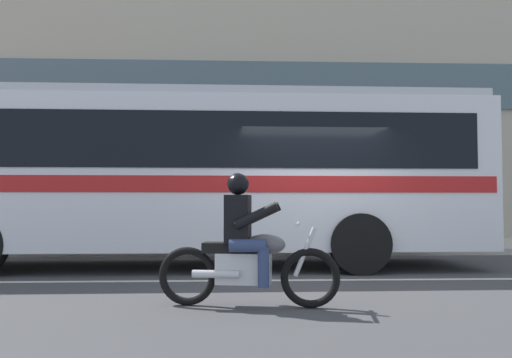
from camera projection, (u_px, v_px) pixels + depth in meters
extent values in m
plane|color=#3D3D3F|center=(316.00, 275.00, 8.92)|extent=(60.00, 60.00, 0.00)
cube|color=#B7B2A8|center=(286.00, 246.00, 14.02)|extent=(28.00, 3.80, 0.15)
cube|color=silver|center=(322.00, 280.00, 8.32)|extent=(26.60, 0.14, 0.01)
cube|color=#B2A893|center=(278.00, 23.00, 16.62)|extent=(28.00, 0.80, 13.74)
cube|color=#4C606B|center=(279.00, 85.00, 16.09)|extent=(25.76, 0.10, 1.40)
cube|color=silver|center=(188.00, 176.00, 10.10)|extent=(10.98, 2.68, 2.70)
cube|color=black|center=(189.00, 147.00, 10.12)|extent=(10.10, 2.71, 0.96)
cube|color=red|center=(188.00, 186.00, 10.09)|extent=(10.76, 2.71, 0.28)
cube|color=#BABCC3|center=(189.00, 102.00, 10.16)|extent=(10.76, 2.55, 0.16)
cylinder|color=black|center=(360.00, 244.00, 9.00)|extent=(1.04, 0.30, 1.04)
torus|color=black|center=(310.00, 278.00, 6.12)|extent=(0.70, 0.20, 0.69)
torus|color=black|center=(187.00, 276.00, 6.28)|extent=(0.70, 0.20, 0.69)
cube|color=silver|center=(244.00, 268.00, 6.21)|extent=(0.68, 0.38, 0.36)
ellipsoid|color=#59565B|center=(265.00, 245.00, 6.20)|extent=(0.52, 0.35, 0.24)
cube|color=black|center=(227.00, 248.00, 6.25)|extent=(0.59, 0.34, 0.12)
cylinder|color=silver|center=(305.00, 252.00, 6.14)|extent=(0.28, 0.10, 0.58)
cylinder|color=silver|center=(298.00, 224.00, 6.17)|extent=(0.14, 0.64, 0.04)
cylinder|color=silver|center=(216.00, 274.00, 6.08)|extent=(0.56, 0.17, 0.09)
cube|color=black|center=(238.00, 219.00, 6.25)|extent=(0.33, 0.40, 0.56)
sphere|color=black|center=(238.00, 184.00, 6.27)|extent=(0.26, 0.26, 0.26)
cylinder|color=navy|center=(252.00, 243.00, 6.40)|extent=(0.44, 0.21, 0.15)
cylinder|color=navy|center=(266.00, 263.00, 6.37)|extent=(0.13, 0.13, 0.46)
cylinder|color=navy|center=(248.00, 246.00, 6.04)|extent=(0.44, 0.21, 0.15)
cylinder|color=navy|center=(263.00, 267.00, 6.01)|extent=(0.13, 0.13, 0.46)
cylinder|color=black|center=(260.00, 215.00, 6.42)|extent=(0.53, 0.19, 0.32)
cylinder|color=black|center=(256.00, 216.00, 6.02)|extent=(0.53, 0.19, 0.32)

